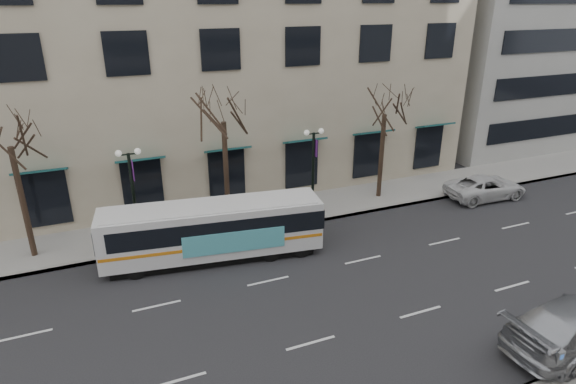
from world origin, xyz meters
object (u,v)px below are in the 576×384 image
lamp_post_left (133,192)px  pay_station (558,360)px  white_pickup (486,187)px  tree_far_mid (223,104)px  city_bus (214,229)px  tree_far_left (6,126)px  lamp_post_right (313,167)px  tree_far_right (386,99)px

lamp_post_left → pay_station: size_ratio=4.09×
lamp_post_left → white_pickup: size_ratio=0.99×
tree_far_mid → city_bus: (-1.65, -3.48, -5.33)m
city_bus → white_pickup: bearing=10.7°
city_bus → pay_station: city_bus is taller
tree_far_left → tree_far_mid: tree_far_mid is taller
tree_far_mid → lamp_post_right: bearing=-6.8°
tree_far_right → city_bus: 13.09m
tree_far_mid → pay_station: (6.59, -16.10, -5.83)m
tree_far_right → city_bus: (-11.65, -3.48, -4.85)m
white_pickup → pay_station: 16.66m
tree_far_left → pay_station: tree_far_left is taller
lamp_post_right → pay_station: size_ratio=4.09×
city_bus → tree_far_right: bearing=24.5°
tree_far_mid → pay_station: bearing=-67.8°
lamp_post_right → pay_station: (1.58, -15.50, -1.87)m
tree_far_mid → tree_far_left: bearing=-180.0°
tree_far_right → pay_station: 17.31m
tree_far_right → city_bus: size_ratio=0.74×
tree_far_left → white_pickup: bearing=-5.6°
city_bus → pay_station: bearing=-49.0°
lamp_post_right → city_bus: (-6.66, -2.88, -1.37)m
pay_station → city_bus: bearing=125.9°
city_bus → pay_station: 15.08m
lamp_post_right → white_pickup: bearing=-10.0°
lamp_post_left → city_bus: (3.34, -2.88, -1.37)m
pay_station → lamp_post_left: bearing=129.5°
tree_far_left → lamp_post_left: size_ratio=1.60×
city_bus → white_pickup: (18.00, 0.88, -0.84)m
tree_far_left → tree_far_right: tree_far_left is taller
tree_far_left → pay_station: bearing=-44.1°
city_bus → lamp_post_right: bearing=31.2°
tree_far_mid → white_pickup: (16.34, -2.60, -6.17)m
tree_far_mid → white_pickup: bearing=-9.0°
lamp_post_right → pay_station: 15.69m
city_bus → white_pickup: city_bus is taller
tree_far_right → pay_station: bearing=-102.0°
lamp_post_left → pay_station: lamp_post_left is taller
tree_far_left → white_pickup: 27.13m
lamp_post_right → tree_far_right: bearing=6.9°
tree_far_right → lamp_post_right: 6.11m
lamp_post_left → pay_station: 19.44m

